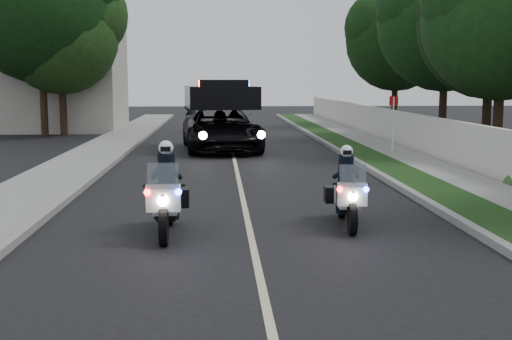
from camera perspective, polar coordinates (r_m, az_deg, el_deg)
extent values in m
plane|color=black|center=(11.96, -0.45, -5.74)|extent=(120.00, 120.00, 0.00)
cube|color=gray|center=(22.29, 8.82, 0.68)|extent=(0.20, 60.00, 0.15)
cube|color=#193814|center=(22.44, 10.56, 0.70)|extent=(1.20, 60.00, 0.16)
cube|color=gray|center=(22.79, 13.74, 0.71)|extent=(1.40, 60.00, 0.16)
cube|color=beige|center=(23.03, 16.17, 2.38)|extent=(0.22, 60.00, 1.50)
cube|color=gray|center=(22.07, -12.48, 0.52)|extent=(0.20, 60.00, 0.15)
cube|color=gray|center=(22.27, -15.28, 0.50)|extent=(2.00, 60.00, 0.16)
cube|color=#A8A396|center=(38.78, -17.59, 8.47)|extent=(8.00, 6.00, 7.00)
cube|color=#BFB78C|center=(21.81, -1.78, 0.42)|extent=(0.12, 50.00, 0.01)
imported|color=black|center=(26.46, -3.01, 1.71)|extent=(3.43, 6.44, 3.02)
imported|color=black|center=(36.23, -5.72, 3.32)|extent=(0.59, 1.66, 0.87)
imported|color=black|center=(36.23, -5.72, 3.32)|extent=(0.62, 0.42, 1.72)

